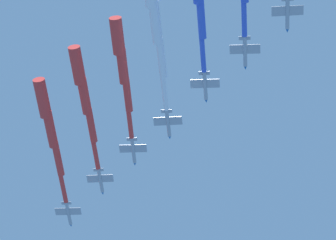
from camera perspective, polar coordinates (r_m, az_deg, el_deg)
name	(u,v)px	position (r m, az deg, el deg)	size (l,w,h in m)	color
jet_lead	(50,130)	(194.38, -10.33, -0.84)	(47.74, 28.11, 3.78)	#9EA3AD
jet_port_inner	(84,97)	(189.90, -7.38, 2.03)	(46.11, 26.76, 3.79)	#9EA3AD
jet_starboard_inner	(122,67)	(184.32, -4.04, 4.64)	(43.25, 26.35, 3.77)	#9EA3AD
jet_port_mid	(155,23)	(175.62, -1.13, 8.55)	(48.26, 27.84, 3.79)	#9EA3AD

